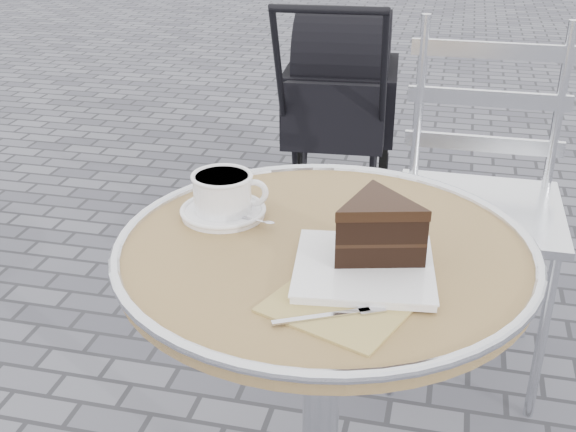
% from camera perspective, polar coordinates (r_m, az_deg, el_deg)
% --- Properties ---
extents(cafe_table, '(0.72, 0.72, 0.74)m').
position_cam_1_polar(cafe_table, '(1.31, 2.79, -8.67)').
color(cafe_table, silver).
rests_on(cafe_table, ground).
extents(cappuccino_set, '(0.18, 0.15, 0.08)m').
position_cam_1_polar(cappuccino_set, '(1.32, -5.10, 1.49)').
color(cappuccino_set, white).
rests_on(cappuccino_set, cafe_table).
extents(cake_plate_set, '(0.26, 0.35, 0.12)m').
position_cam_1_polar(cake_plate_set, '(1.14, 6.84, -1.75)').
color(cake_plate_set, tan).
rests_on(cake_plate_set, cafe_table).
extents(bistro_chair, '(0.43, 0.43, 0.96)m').
position_cam_1_polar(bistro_chair, '(2.02, 15.10, 4.21)').
color(bistro_chair, silver).
rests_on(bistro_chair, ground).
extents(baby_stroller, '(0.47, 0.92, 0.92)m').
position_cam_1_polar(baby_stroller, '(2.96, 4.08, 8.25)').
color(baby_stroller, black).
rests_on(baby_stroller, ground).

